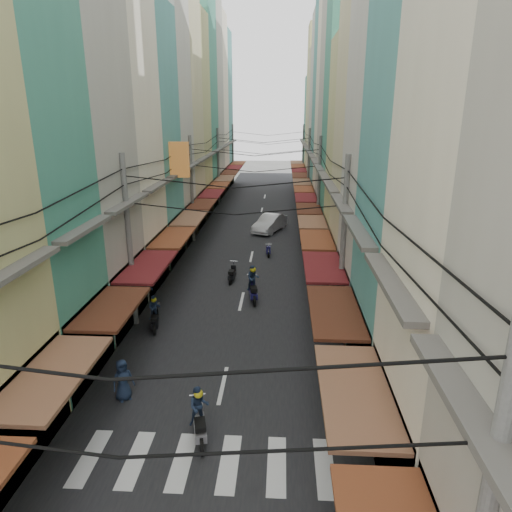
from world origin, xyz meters
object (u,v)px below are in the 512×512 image
at_px(white_car, 270,231).
at_px(traffic_sign, 365,323).
at_px(bicycle, 392,333).
at_px(market_umbrella, 423,371).

bearing_deg(white_car, traffic_sign, -56.75).
height_order(bicycle, market_umbrella, market_umbrella).
relative_size(market_umbrella, traffic_sign, 0.74).
relative_size(bicycle, traffic_sign, 0.62).
bearing_deg(bicycle, market_umbrella, -170.02).
xyz_separation_m(market_umbrella, traffic_sign, (-1.37, 3.04, 0.21)).
bearing_deg(white_car, market_umbrella, -55.07).
height_order(white_car, traffic_sign, traffic_sign).
distance_m(bicycle, market_umbrella, 6.69).
bearing_deg(market_umbrella, bicycle, 84.69).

